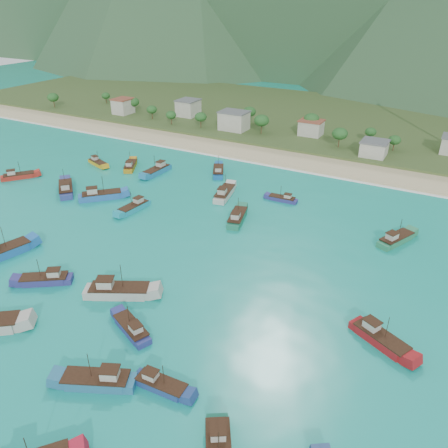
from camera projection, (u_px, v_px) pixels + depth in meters
The scene contains 25 objects.
ground at pixel (159, 262), 98.01m from camera, with size 600.00×600.00×0.00m, color #0B8277.
beach at pixel (287, 159), 159.37m from camera, with size 400.00×18.00×1.20m, color beige.
land at pixel (334, 121), 206.74m from camera, with size 400.00×110.00×2.40m, color #385123.
surf_line at pixel (278, 167), 151.99m from camera, with size 400.00×2.50×0.08m, color white.
village at pixel (316, 132), 173.56m from camera, with size 215.92×28.36×7.38m.
vegetation at pixel (305, 128), 176.73m from camera, with size 274.98×25.63×8.71m.
boat_1 at pixel (380, 339), 74.95m from camera, with size 11.33×7.94×6.53m.
boat_2 at pixel (118, 291), 86.61m from camera, with size 13.33×9.40×7.69m.
boat_4 at pixel (101, 196), 127.85m from camera, with size 11.40×11.38×7.35m.
boat_5 at pixel (218, 172), 145.67m from camera, with size 8.04×11.24×6.50m.
boat_6 at pixel (132, 329), 77.41m from camera, with size 9.97×6.50×5.70m.
boat_7 at pixel (224, 194), 129.26m from camera, with size 5.86×12.40×7.05m.
boat_8 at pixel (160, 385), 66.36m from camera, with size 9.18×3.13×5.35m.
boat_9 at pixel (66, 189), 132.11m from camera, with size 11.86×11.34×7.49m.
boat_10 at pixel (46, 280), 90.56m from camera, with size 10.46×8.51×6.23m.
boat_13 at pixel (98, 163), 153.52m from camera, with size 9.84×5.86×5.59m.
boat_16 at pixel (237, 218), 115.47m from camera, with size 6.08×11.78×6.68m.
boat_17 at pixel (396, 240), 105.29m from camera, with size 7.61×11.33×6.49m.
boat_19 at pixel (18, 176), 142.14m from camera, with size 8.83×10.06×6.13m.
boat_21 at pixel (157, 171), 146.14m from camera, with size 3.88×11.84×6.93m.
boat_22 at pixel (130, 166), 150.43m from camera, with size 7.86×10.60×6.17m.
boat_24 at pixel (282, 199), 126.71m from camera, with size 8.50×2.79×4.97m.
boat_26 at pixel (134, 208), 121.31m from camera, with size 4.05×10.60×6.12m.
boat_27 at pixel (3, 253), 99.55m from camera, with size 6.88×13.60×7.71m.
boat_28 at pixel (98, 381), 66.77m from camera, with size 11.75×7.81×6.73m.
Camera 1 is at (52.42, -65.65, 53.24)m, focal length 35.00 mm.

